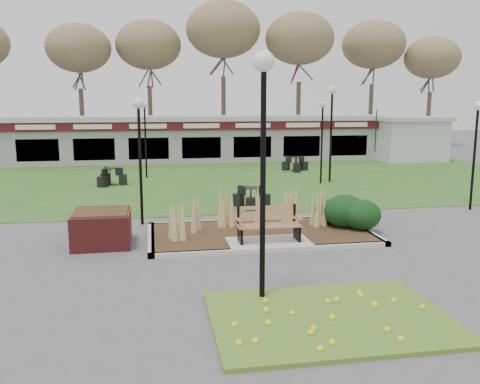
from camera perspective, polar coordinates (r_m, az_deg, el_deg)
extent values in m
plane|color=#515154|center=(13.56, 3.39, -6.23)|extent=(100.00, 100.00, 0.00)
cube|color=#265C1D|center=(25.13, -2.87, 1.42)|extent=(34.00, 16.00, 0.02)
cube|color=#3B6A1E|center=(9.40, 10.01, -13.73)|extent=(4.20, 3.00, 0.08)
cube|color=#372716|center=(14.67, 2.32, -4.70)|extent=(6.22, 3.22, 0.12)
cube|color=#B7B7B2|center=(13.16, 3.81, -6.47)|extent=(6.40, 0.18, 0.12)
cube|color=#B7B7B2|center=(16.20, 1.12, -3.27)|extent=(6.40, 0.18, 0.12)
cube|color=#B7B7B2|center=(14.36, -9.95, -5.18)|extent=(0.18, 3.40, 0.12)
cube|color=#B7B7B2|center=(15.61, 13.58, -4.08)|extent=(0.18, 3.40, 0.12)
cube|color=#B7B7B2|center=(13.68, 3.25, -5.79)|extent=(2.20, 1.20, 0.13)
cone|color=tan|center=(14.64, -5.29, -2.22)|extent=(0.36, 0.36, 1.15)
cone|color=tan|center=(15.14, -1.63, -1.77)|extent=(0.36, 0.36, 1.15)
cone|color=tan|center=(15.52, 2.28, -1.47)|extent=(0.36, 0.36, 1.15)
cone|color=tan|center=(15.54, 5.69, -1.50)|extent=(0.36, 0.36, 1.15)
cone|color=tan|center=(15.40, 8.95, -1.68)|extent=(0.36, 0.36, 1.15)
cone|color=tan|center=(13.83, -7.09, -2.98)|extent=(0.36, 0.36, 1.15)
ellipsoid|color=#0E3311|center=(15.48, 11.64, -2.11)|extent=(1.21, 1.10, 0.99)
ellipsoid|color=#0E3311|center=(15.28, 13.57, -2.51)|extent=(1.10, 1.00, 0.90)
ellipsoid|color=#0E3311|center=(16.05, 11.98, -1.90)|extent=(1.06, 0.96, 0.86)
ellipsoid|color=#0E3311|center=(15.85, 9.95, -2.18)|extent=(0.92, 0.84, 0.76)
cube|color=#A86F4B|center=(13.56, 3.27, -3.78)|extent=(1.70, 0.57, 0.04)
cube|color=#A86F4B|center=(13.79, 2.99, -2.34)|extent=(1.70, 0.13, 0.44)
cube|color=black|center=(13.46, 0.02, -4.83)|extent=(0.06, 0.55, 0.42)
cube|color=black|center=(13.80, 6.43, -4.51)|extent=(0.06, 0.55, 0.42)
cube|color=black|center=(13.63, -0.20, -2.60)|extent=(0.06, 0.06, 0.50)
cube|color=black|center=(13.97, 6.12, -2.34)|extent=(0.06, 0.06, 0.50)
cube|color=#A86F4B|center=(13.34, -0.14, -3.20)|extent=(0.05, 0.50, 0.04)
cube|color=#A86F4B|center=(13.70, 6.65, -2.91)|extent=(0.05, 0.50, 0.04)
cube|color=maroon|center=(14.14, -15.25, -4.00)|extent=(1.50, 1.50, 0.90)
cube|color=#372716|center=(14.03, -15.33, -2.14)|extent=(1.40, 1.40, 0.06)
cube|color=#949597|center=(32.89, -4.60, 5.73)|extent=(24.00, 3.00, 2.60)
cube|color=#4A0F1A|center=(31.29, -4.37, 7.43)|extent=(24.00, 0.18, 0.55)
cube|color=silver|center=(32.81, -4.64, 8.25)|extent=(24.60, 3.40, 0.30)
cube|color=silver|center=(31.18, -4.35, 7.42)|extent=(22.00, 0.02, 0.28)
cube|color=black|center=(31.48, -4.35, 4.98)|extent=(22.00, 0.10, 1.30)
cube|color=silver|center=(34.91, 18.48, 5.49)|extent=(4.00, 3.00, 2.60)
cube|color=silver|center=(34.84, 18.61, 7.79)|extent=(4.40, 3.40, 0.25)
cylinder|color=#47382B|center=(41.12, -18.42, 7.92)|extent=(0.36, 0.36, 5.17)
ellipsoid|color=brown|center=(41.35, -18.88, 15.98)|extent=(5.24, 5.24, 3.93)
cylinder|color=#47382B|center=(40.68, -9.95, 8.27)|extent=(0.36, 0.36, 5.17)
ellipsoid|color=brown|center=(40.92, -10.20, 16.42)|extent=(5.24, 5.24, 3.93)
cylinder|color=#47382B|center=(41.12, -1.47, 8.43)|extent=(0.36, 0.36, 5.17)
ellipsoid|color=brown|center=(41.35, -1.51, 16.50)|extent=(5.24, 5.24, 3.93)
cylinder|color=#47382B|center=(42.41, 6.67, 8.42)|extent=(0.36, 0.36, 5.17)
ellipsoid|color=brown|center=(42.64, 6.83, 16.24)|extent=(5.24, 5.24, 3.93)
cylinder|color=#47382B|center=(44.49, 14.18, 8.26)|extent=(0.36, 0.36, 5.17)
ellipsoid|color=brown|center=(44.70, 14.51, 15.71)|extent=(5.24, 5.24, 3.93)
cylinder|color=#47382B|center=(47.23, 20.91, 8.00)|extent=(0.36, 0.36, 5.17)
ellipsoid|color=brown|center=(47.44, 21.36, 15.01)|extent=(5.24, 5.24, 3.93)
cylinder|color=black|center=(9.52, 2.58, 0.20)|extent=(0.11, 0.11, 4.35)
sphere|color=white|center=(9.41, 2.70, 14.45)|extent=(0.39, 0.39, 0.39)
cylinder|color=black|center=(19.68, 24.78, 3.21)|extent=(0.09, 0.09, 3.52)
sphere|color=white|center=(19.58, 25.19, 8.74)|extent=(0.32, 0.32, 0.32)
cylinder|color=black|center=(15.99, -11.12, 2.73)|extent=(0.09, 0.09, 3.62)
sphere|color=white|center=(15.86, -11.36, 9.74)|extent=(0.33, 0.33, 0.33)
cylinder|color=black|center=(24.52, 10.17, 5.94)|extent=(0.10, 0.10, 4.17)
sphere|color=white|center=(24.46, 10.33, 11.21)|extent=(0.38, 0.38, 0.38)
cylinder|color=black|center=(23.95, 9.16, 5.12)|extent=(0.09, 0.09, 3.54)
sphere|color=white|center=(23.87, 9.29, 9.70)|extent=(0.32, 0.32, 0.32)
cylinder|color=black|center=(25.92, -10.56, 5.42)|extent=(0.09, 0.09, 3.52)
sphere|color=white|center=(25.84, -10.69, 9.63)|extent=(0.32, 0.32, 0.32)
cylinder|color=black|center=(24.10, -14.34, 0.80)|extent=(0.46, 0.46, 0.03)
cylinder|color=black|center=(24.04, -14.38, 1.67)|extent=(0.05, 0.05, 0.75)
cylinder|color=black|center=(23.99, -14.42, 2.58)|extent=(0.62, 0.62, 0.03)
cube|color=black|center=(24.01, -13.00, 1.36)|extent=(0.36, 0.36, 0.48)
cube|color=black|center=(24.58, -14.90, 1.48)|extent=(0.48, 0.48, 0.48)
cube|color=black|center=(23.61, -15.18, 1.12)|extent=(0.49, 0.49, 0.48)
cylinder|color=black|center=(28.29, 6.23, 2.40)|extent=(0.46, 0.46, 0.03)
cylinder|color=black|center=(28.24, 6.24, 3.15)|extent=(0.05, 0.05, 0.76)
cylinder|color=black|center=(28.19, 6.26, 3.94)|extent=(0.63, 0.63, 0.03)
cube|color=black|center=(28.61, 7.16, 2.93)|extent=(0.46, 0.46, 0.48)
cube|color=black|center=(28.48, 5.17, 2.93)|extent=(0.50, 0.50, 0.48)
cube|color=black|center=(27.69, 6.39, 2.71)|extent=(0.41, 0.41, 0.48)
cylinder|color=black|center=(18.39, 1.24, -1.73)|extent=(0.44, 0.44, 0.03)
cylinder|color=black|center=(18.32, 1.24, -0.64)|extent=(0.05, 0.05, 0.72)
cylinder|color=black|center=(18.25, 1.25, 0.51)|extent=(0.60, 0.60, 0.03)
cube|color=black|center=(18.61, 2.74, -0.91)|extent=(0.43, 0.43, 0.46)
cube|color=black|center=(18.64, -0.20, -0.89)|extent=(0.48, 0.48, 0.46)
cube|color=black|center=(17.81, 1.20, -1.41)|extent=(0.41, 0.41, 0.46)
cylinder|color=black|center=(28.39, 14.89, 4.32)|extent=(0.06, 0.06, 2.20)
imported|color=#2E66A3|center=(28.36, 14.92, 4.96)|extent=(2.01, 2.04, 1.64)
imported|color=black|center=(40.49, -23.54, 5.00)|extent=(4.99, 3.05, 1.55)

